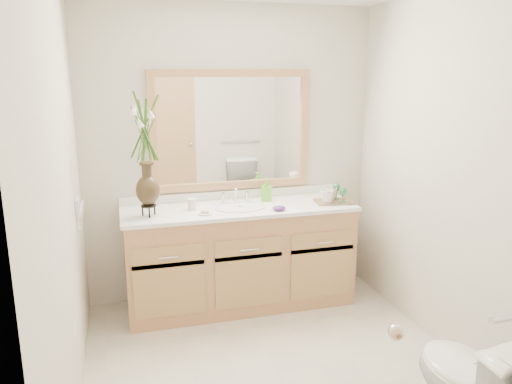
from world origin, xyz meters
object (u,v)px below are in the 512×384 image
object	(u,v)px
soap_bottle	(266,191)
flower_vase	(145,140)
tumbler	(192,204)
tray	(334,202)

from	to	relation	value
soap_bottle	flower_vase	bearing A→B (deg)	-154.05
tumbler	soap_bottle	size ratio (longest dim) A/B	0.52
tumbler	soap_bottle	distance (m)	0.65
flower_vase	tumbler	bearing A→B (deg)	15.59
flower_vase	tray	world-z (taller)	flower_vase
soap_bottle	tray	size ratio (longest dim) A/B	0.56
flower_vase	soap_bottle	distance (m)	1.10
tumbler	tray	size ratio (longest dim) A/B	0.29
flower_vase	tumbler	world-z (taller)	flower_vase
flower_vase	tray	xyz separation A→B (m)	(1.49, -0.00, -0.56)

